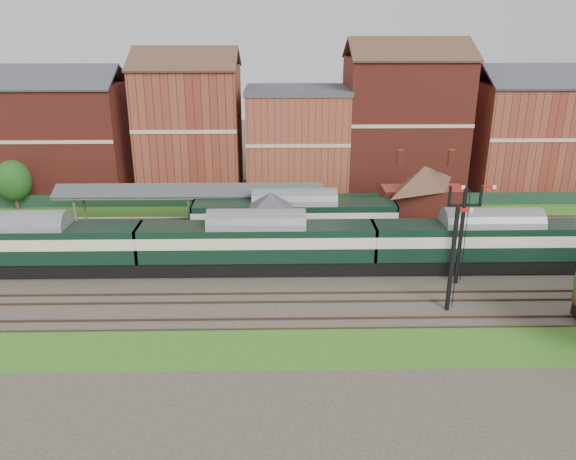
{
  "coord_description": "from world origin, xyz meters",
  "views": [
    {
      "loc": [
        -2.38,
        -43.42,
        19.79
      ],
      "look_at": [
        -1.52,
        2.0,
        3.0
      ],
      "focal_mm": 35.0,
      "sensor_mm": 36.0,
      "label": 1
    }
  ],
  "objects_px": {
    "signal_box": "(271,223)",
    "semaphore_bracket": "(462,229)",
    "platform_railcar": "(294,218)",
    "dmu_train": "(257,243)"
  },
  "relations": [
    {
      "from": "dmu_train",
      "to": "signal_box",
      "type": "bearing_deg",
      "value": 70.51
    },
    {
      "from": "signal_box",
      "to": "platform_railcar",
      "type": "distance_m",
      "value": 3.95
    },
    {
      "from": "signal_box",
      "to": "semaphore_bracket",
      "type": "xyz_separation_m",
      "value": [
        15.04,
        -5.75,
        1.44
      ]
    },
    {
      "from": "signal_box",
      "to": "semaphore_bracket",
      "type": "distance_m",
      "value": 16.16
    },
    {
      "from": "semaphore_bracket",
      "to": "platform_railcar",
      "type": "distance_m",
      "value": 15.85
    },
    {
      "from": "platform_railcar",
      "to": "dmu_train",
      "type": "bearing_deg",
      "value": -117.01
    },
    {
      "from": "signal_box",
      "to": "semaphore_bracket",
      "type": "height_order",
      "value": "semaphore_bracket"
    },
    {
      "from": "signal_box",
      "to": "semaphore_bracket",
      "type": "relative_size",
      "value": 0.73
    },
    {
      "from": "dmu_train",
      "to": "platform_railcar",
      "type": "distance_m",
      "value": 7.3
    },
    {
      "from": "semaphore_bracket",
      "to": "platform_railcar",
      "type": "bearing_deg",
      "value": 145.05
    }
  ]
}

